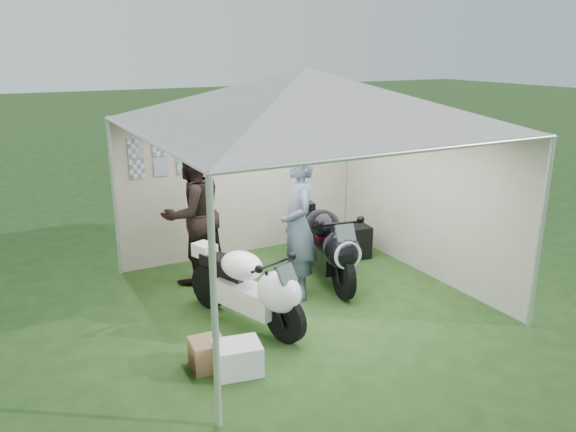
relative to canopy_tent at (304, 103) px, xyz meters
name	(u,v)px	position (x,y,z in m)	size (l,w,h in m)	color
ground	(304,296)	(0.00, -0.03, -2.58)	(80.00, 80.00, 0.00)	#23421A
canopy_tent	(304,103)	(0.00, 0.00, 0.00)	(5.66, 5.66, 3.00)	silver
motorcycle_white	(251,286)	(-0.97, -0.46, -2.05)	(0.87, 1.83, 0.94)	black
motorcycle_black	(327,243)	(0.56, 0.29, -2.00)	(0.70, 2.09, 1.04)	black
paddock_stand	(304,248)	(0.73, 1.23, -2.41)	(0.45, 0.28, 0.34)	#0B0CBD
person_dark_jacket	(193,214)	(-1.11, 1.18, -1.57)	(0.97, 0.76, 2.00)	black
person_blue_jacket	(298,226)	(-0.05, 0.04, -1.59)	(0.72, 0.47, 1.97)	slate
equipment_box	(352,241)	(1.43, 0.91, -2.32)	(0.52, 0.41, 0.52)	black
crate_0	(237,358)	(-1.52, -1.31, -2.41)	(0.48, 0.38, 0.32)	silver
crate_1	(208,354)	(-1.75, -1.08, -2.42)	(0.35, 0.35, 0.31)	#836142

